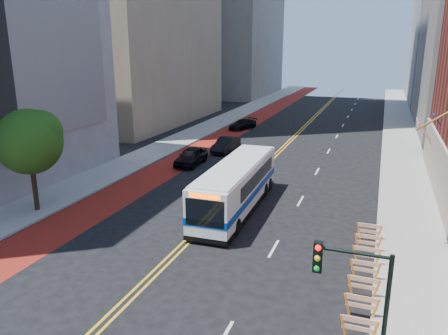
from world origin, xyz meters
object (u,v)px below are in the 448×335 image
at_px(transit_bus, 237,185).
at_px(traffic_signal, 355,295).
at_px(car_b, 226,145).
at_px(car_c, 243,124).
at_px(car_a, 191,156).
at_px(street_tree, 30,139).

bearing_deg(transit_bus, traffic_signal, -61.34).
bearing_deg(car_b, traffic_signal, -60.36).
bearing_deg(car_c, car_b, -58.24).
height_order(traffic_signal, car_b, traffic_signal).
height_order(transit_bus, car_a, transit_bus).
xyz_separation_m(traffic_signal, transit_bus, (-8.38, 14.45, -2.04)).
bearing_deg(car_b, car_a, -99.71).
distance_m(traffic_signal, car_b, 33.06).
height_order(transit_bus, car_b, transit_bus).
bearing_deg(transit_bus, car_a, 127.48).
relative_size(transit_bus, car_c, 2.69).
xyz_separation_m(street_tree, car_a, (4.75, 14.21, -4.11)).
relative_size(car_a, car_c, 1.08).
bearing_deg(car_a, street_tree, -109.35).
distance_m(traffic_signal, transit_bus, 16.82).
distance_m(street_tree, transit_bus, 13.61).
height_order(traffic_signal, car_c, traffic_signal).
xyz_separation_m(car_b, car_c, (-2.23, 12.66, -0.11)).
relative_size(street_tree, traffic_signal, 1.32).
distance_m(street_tree, traffic_signal, 22.79).
relative_size(street_tree, transit_bus, 0.57).
bearing_deg(transit_bus, car_c, 105.41).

